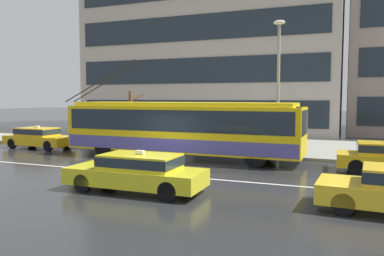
{
  "coord_description": "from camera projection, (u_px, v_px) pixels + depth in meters",
  "views": [
    {
      "loc": [
        7.88,
        -15.1,
        3.15
      ],
      "look_at": [
        0.76,
        2.81,
        1.61
      ],
      "focal_mm": 36.15,
      "sensor_mm": 36.0,
      "label": 1
    }
  ],
  "objects": [
    {
      "name": "pedestrian_at_shelter",
      "position": [
        275.0,
        126.0,
        20.03
      ],
      "size": [
        1.26,
        1.26,
        1.96
      ],
      "color": "#5A5450",
      "rests_on": "sidewalk_slab"
    },
    {
      "name": "pedestrian_approaching_curb",
      "position": [
        257.0,
        133.0,
        22.26
      ],
      "size": [
        0.51,
        0.51,
        1.65
      ],
      "color": "black",
      "rests_on": "sidewalk_slab"
    },
    {
      "name": "street_tree_bare",
      "position": [
        131.0,
        114.0,
        25.88
      ],
      "size": [
        1.2,
        0.76,
        3.41
      ],
      "color": "brown",
      "rests_on": "sidewalk_slab"
    },
    {
      "name": "taxi_oncoming_near",
      "position": [
        137.0,
        171.0,
        12.88
      ],
      "size": [
        4.69,
        1.78,
        1.39
      ],
      "color": "yellow",
      "rests_on": "ground_plane"
    },
    {
      "name": "trolleybus",
      "position": [
        181.0,
        128.0,
        19.82
      ],
      "size": [
        13.26,
        2.76,
        5.14
      ],
      "color": "yellow",
      "rests_on": "ground_plane"
    },
    {
      "name": "office_tower_corner_left",
      "position": [
        223.0,
        5.0,
        38.01
      ],
      "size": [
        22.64,
        16.0,
        24.45
      ],
      "color": "#B8ACA6",
      "rests_on": "ground_plane"
    },
    {
      "name": "pedestrian_walking_past",
      "position": [
        166.0,
        120.0,
        23.8
      ],
      "size": [
        1.3,
        1.3,
        2.01
      ],
      "color": "#2B3147",
      "rests_on": "sidewalk_slab"
    },
    {
      "name": "lane_centre_line",
      "position": [
        139.0,
        173.0,
        16.03
      ],
      "size": [
        72.0,
        0.14,
        0.01
      ],
      "primitive_type": "cube",
      "color": "silver",
      "rests_on": "ground_plane"
    },
    {
      "name": "sidewalk_slab",
      "position": [
        219.0,
        143.0,
        26.08
      ],
      "size": [
        80.0,
        10.0,
        0.14
      ],
      "primitive_type": "cube",
      "color": "gray",
      "rests_on": "ground_plane"
    },
    {
      "name": "street_lamp",
      "position": [
        278.0,
        76.0,
        19.79
      ],
      "size": [
        0.6,
        0.32,
        6.91
      ],
      "color": "gray",
      "rests_on": "sidewalk_slab"
    },
    {
      "name": "pedestrian_waiting_by_pole",
      "position": [
        146.0,
        118.0,
        24.61
      ],
      "size": [
        1.12,
        1.12,
        2.06
      ],
      "color": "#27234B",
      "rests_on": "sidewalk_slab"
    },
    {
      "name": "ground_plane",
      "position": [
        153.0,
        168.0,
        17.15
      ],
      "size": [
        160.0,
        160.0,
        0.0
      ],
      "primitive_type": "plane",
      "color": "#262729"
    },
    {
      "name": "bus_shelter",
      "position": [
        163.0,
        117.0,
        23.85
      ],
      "size": [
        3.86,
        1.61,
        2.39
      ],
      "color": "gray",
      "rests_on": "sidewalk_slab"
    },
    {
      "name": "taxi_queued_behind_bus",
      "position": [
        39.0,
        137.0,
        23.87
      ],
      "size": [
        4.49,
        1.93,
        1.39
      ],
      "color": "gold",
      "rests_on": "ground_plane"
    }
  ]
}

